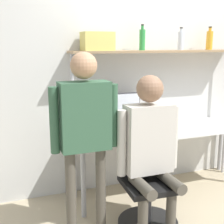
{
  "coord_description": "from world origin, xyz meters",
  "views": [
    {
      "loc": [
        -1.73,
        -2.64,
        1.68
      ],
      "look_at": [
        -0.79,
        -0.1,
        1.08
      ],
      "focal_mm": 50.0,
      "sensor_mm": 36.0,
      "label": 1
    }
  ],
  "objects_px": {
    "person_seated": "(150,141)",
    "bottle_clear": "(181,40)",
    "laptop": "(131,129)",
    "monitor": "(115,110)",
    "person_standing": "(85,123)",
    "office_chair": "(147,198)",
    "bottle_amber": "(209,40)",
    "bottle_green": "(142,39)",
    "storage_box": "(97,41)",
    "cell_phone": "(156,133)"
  },
  "relations": [
    {
      "from": "cell_phone",
      "to": "bottle_amber",
      "type": "relative_size",
      "value": 0.56
    },
    {
      "from": "monitor",
      "to": "cell_phone",
      "type": "bearing_deg",
      "value": -35.24
    },
    {
      "from": "bottle_green",
      "to": "bottle_amber",
      "type": "relative_size",
      "value": 1.03
    },
    {
      "from": "person_standing",
      "to": "storage_box",
      "type": "relative_size",
      "value": 5.09
    },
    {
      "from": "person_seated",
      "to": "person_standing",
      "type": "relative_size",
      "value": 0.88
    },
    {
      "from": "person_standing",
      "to": "storage_box",
      "type": "xyz_separation_m",
      "value": [
        0.34,
        0.71,
        0.67
      ]
    },
    {
      "from": "laptop",
      "to": "bottle_green",
      "type": "relative_size",
      "value": 1.15
    },
    {
      "from": "monitor",
      "to": "storage_box",
      "type": "height_order",
      "value": "storage_box"
    },
    {
      "from": "person_standing",
      "to": "bottle_amber",
      "type": "relative_size",
      "value": 6.07
    },
    {
      "from": "bottle_amber",
      "to": "storage_box",
      "type": "xyz_separation_m",
      "value": [
        -1.39,
        -0.0,
        -0.02
      ]
    },
    {
      "from": "office_chair",
      "to": "bottle_green",
      "type": "relative_size",
      "value": 3.29
    },
    {
      "from": "person_seated",
      "to": "bottle_amber",
      "type": "height_order",
      "value": "bottle_amber"
    },
    {
      "from": "person_standing",
      "to": "storage_box",
      "type": "height_order",
      "value": "storage_box"
    },
    {
      "from": "laptop",
      "to": "person_standing",
      "type": "distance_m",
      "value": 0.83
    },
    {
      "from": "cell_phone",
      "to": "person_seated",
      "type": "xyz_separation_m",
      "value": [
        -0.35,
        -0.53,
        0.1
      ]
    },
    {
      "from": "bottle_clear",
      "to": "storage_box",
      "type": "relative_size",
      "value": 0.79
    },
    {
      "from": "monitor",
      "to": "bottle_amber",
      "type": "bearing_deg",
      "value": 0.06
    },
    {
      "from": "person_seated",
      "to": "bottle_clear",
      "type": "xyz_separation_m",
      "value": [
        0.77,
        0.8,
        0.88
      ]
    },
    {
      "from": "person_seated",
      "to": "bottle_clear",
      "type": "relative_size",
      "value": 5.65
    },
    {
      "from": "bottle_amber",
      "to": "person_seated",
      "type": "bearing_deg",
      "value": -145.66
    },
    {
      "from": "person_seated",
      "to": "person_standing",
      "type": "height_order",
      "value": "person_standing"
    },
    {
      "from": "person_seated",
      "to": "bottle_green",
      "type": "xyz_separation_m",
      "value": [
        0.29,
        0.8,
        0.89
      ]
    },
    {
      "from": "monitor",
      "to": "cell_phone",
      "type": "xyz_separation_m",
      "value": [
        0.37,
        -0.26,
        -0.22
      ]
    },
    {
      "from": "bottle_green",
      "to": "bottle_clear",
      "type": "distance_m",
      "value": 0.49
    },
    {
      "from": "person_seated",
      "to": "storage_box",
      "type": "distance_m",
      "value": 1.2
    },
    {
      "from": "laptop",
      "to": "bottle_amber",
      "type": "distance_m",
      "value": 1.45
    },
    {
      "from": "person_seated",
      "to": "bottle_green",
      "type": "distance_m",
      "value": 1.23
    },
    {
      "from": "monitor",
      "to": "bottle_green",
      "type": "distance_m",
      "value": 0.82
    },
    {
      "from": "monitor",
      "to": "laptop",
      "type": "height_order",
      "value": "monitor"
    },
    {
      "from": "cell_phone",
      "to": "bottle_clear",
      "type": "height_order",
      "value": "bottle_clear"
    },
    {
      "from": "storage_box",
      "to": "laptop",
      "type": "bearing_deg",
      "value": -37.81
    },
    {
      "from": "cell_phone",
      "to": "bottle_green",
      "type": "relative_size",
      "value": 0.55
    },
    {
      "from": "cell_phone",
      "to": "person_standing",
      "type": "xyz_separation_m",
      "value": [
        -0.92,
        -0.44,
        0.29
      ]
    },
    {
      "from": "person_standing",
      "to": "person_seated",
      "type": "bearing_deg",
      "value": -8.91
    },
    {
      "from": "monitor",
      "to": "person_standing",
      "type": "relative_size",
      "value": 0.37
    },
    {
      "from": "person_seated",
      "to": "bottle_clear",
      "type": "bearing_deg",
      "value": 45.84
    },
    {
      "from": "bottle_green",
      "to": "person_seated",
      "type": "bearing_deg",
      "value": -109.93
    },
    {
      "from": "bottle_clear",
      "to": "storage_box",
      "type": "bearing_deg",
      "value": -180.0
    },
    {
      "from": "monitor",
      "to": "person_seated",
      "type": "relative_size",
      "value": 0.42
    },
    {
      "from": "laptop",
      "to": "bottle_clear",
      "type": "distance_m",
      "value": 1.18
    },
    {
      "from": "laptop",
      "to": "bottle_amber",
      "type": "xyz_separation_m",
      "value": [
        1.1,
        0.23,
        0.92
      ]
    },
    {
      "from": "laptop",
      "to": "bottle_green",
      "type": "xyz_separation_m",
      "value": [
        0.22,
        0.23,
        0.92
      ]
    },
    {
      "from": "monitor",
      "to": "bottle_clear",
      "type": "height_order",
      "value": "bottle_clear"
    },
    {
      "from": "monitor",
      "to": "cell_phone",
      "type": "height_order",
      "value": "monitor"
    },
    {
      "from": "storage_box",
      "to": "person_standing",
      "type": "bearing_deg",
      "value": -115.85
    },
    {
      "from": "bottle_green",
      "to": "bottle_clear",
      "type": "relative_size",
      "value": 1.09
    },
    {
      "from": "cell_phone",
      "to": "person_seated",
      "type": "height_order",
      "value": "person_seated"
    },
    {
      "from": "person_standing",
      "to": "office_chair",
      "type": "bearing_deg",
      "value": -4.66
    },
    {
      "from": "monitor",
      "to": "office_chair",
      "type": "bearing_deg",
      "value": -88.02
    },
    {
      "from": "bottle_clear",
      "to": "bottle_amber",
      "type": "bearing_deg",
      "value": 0.0
    }
  ]
}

